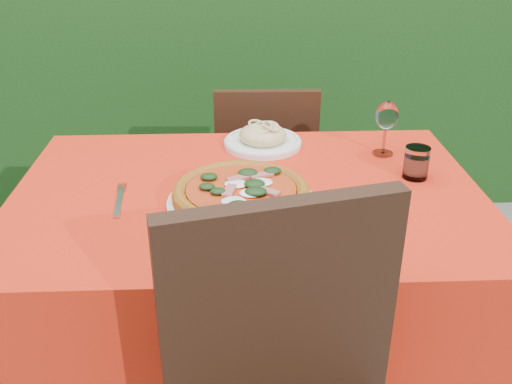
{
  "coord_description": "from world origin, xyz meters",
  "views": [
    {
      "loc": [
        -0.04,
        -1.37,
        1.44
      ],
      "look_at": [
        0.02,
        -0.05,
        0.77
      ],
      "focal_mm": 40.0,
      "sensor_mm": 36.0,
      "label": 1
    }
  ],
  "objects_px": {
    "chair_far": "(266,172)",
    "water_glass": "(416,164)",
    "pasta_plate": "(263,138)",
    "fork": "(119,203)",
    "pizza_plate": "(241,196)",
    "wine_glass": "(387,118)"
  },
  "relations": [
    {
      "from": "pizza_plate",
      "to": "wine_glass",
      "type": "distance_m",
      "value": 0.55
    },
    {
      "from": "fork",
      "to": "wine_glass",
      "type": "bearing_deg",
      "value": 16.3
    },
    {
      "from": "pizza_plate",
      "to": "pasta_plate",
      "type": "xyz_separation_m",
      "value": [
        0.08,
        0.41,
        -0.01
      ]
    },
    {
      "from": "pizza_plate",
      "to": "wine_glass",
      "type": "relative_size",
      "value": 2.21
    },
    {
      "from": "pasta_plate",
      "to": "fork",
      "type": "distance_m",
      "value": 0.54
    },
    {
      "from": "pizza_plate",
      "to": "wine_glass",
      "type": "height_order",
      "value": "wine_glass"
    },
    {
      "from": "pizza_plate",
      "to": "fork",
      "type": "bearing_deg",
      "value": 174.44
    },
    {
      "from": "chair_far",
      "to": "water_glass",
      "type": "distance_m",
      "value": 0.79
    },
    {
      "from": "pasta_plate",
      "to": "water_glass",
      "type": "height_order",
      "value": "water_glass"
    },
    {
      "from": "pizza_plate",
      "to": "fork",
      "type": "height_order",
      "value": "pizza_plate"
    },
    {
      "from": "chair_far",
      "to": "pasta_plate",
      "type": "distance_m",
      "value": 0.47
    },
    {
      "from": "chair_far",
      "to": "pasta_plate",
      "type": "relative_size",
      "value": 3.44
    },
    {
      "from": "pasta_plate",
      "to": "fork",
      "type": "xyz_separation_m",
      "value": [
        -0.39,
        -0.38,
        -0.02
      ]
    },
    {
      "from": "wine_glass",
      "to": "pizza_plate",
      "type": "bearing_deg",
      "value": -143.79
    },
    {
      "from": "chair_far",
      "to": "wine_glass",
      "type": "bearing_deg",
      "value": 127.61
    },
    {
      "from": "chair_far",
      "to": "pizza_plate",
      "type": "distance_m",
      "value": 0.84
    },
    {
      "from": "water_glass",
      "to": "fork",
      "type": "relative_size",
      "value": 0.44
    },
    {
      "from": "chair_far",
      "to": "fork",
      "type": "height_order",
      "value": "chair_far"
    },
    {
      "from": "chair_far",
      "to": "wine_glass",
      "type": "distance_m",
      "value": 0.68
    },
    {
      "from": "wine_glass",
      "to": "fork",
      "type": "distance_m",
      "value": 0.82
    },
    {
      "from": "wine_glass",
      "to": "fork",
      "type": "height_order",
      "value": "wine_glass"
    },
    {
      "from": "water_glass",
      "to": "fork",
      "type": "xyz_separation_m",
      "value": [
        -0.8,
        -0.12,
        -0.04
      ]
    }
  ]
}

